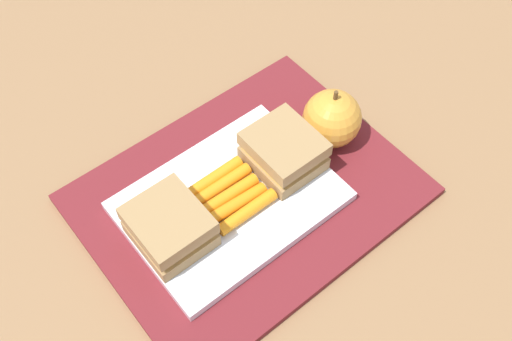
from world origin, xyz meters
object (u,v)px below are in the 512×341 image
(apple, at_px, (332,119))
(food_tray, at_px, (230,201))
(sandwich_half_left, at_px, (169,227))
(sandwich_half_right, at_px, (284,151))
(carrot_sticks_bundle, at_px, (229,195))

(apple, bearing_deg, food_tray, 179.68)
(sandwich_half_left, height_order, sandwich_half_right, same)
(carrot_sticks_bundle, height_order, apple, apple)
(food_tray, bearing_deg, sandwich_half_right, 0.00)
(carrot_sticks_bundle, xyz_separation_m, apple, (0.15, -0.00, 0.02))
(sandwich_half_left, bearing_deg, food_tray, 0.00)
(sandwich_half_left, distance_m, sandwich_half_right, 0.16)
(food_tray, distance_m, carrot_sticks_bundle, 0.01)
(carrot_sticks_bundle, relative_size, apple, 0.96)
(food_tray, distance_m, apple, 0.16)
(sandwich_half_right, xyz_separation_m, carrot_sticks_bundle, (-0.08, 0.00, -0.02))
(food_tray, bearing_deg, sandwich_half_left, 180.00)
(sandwich_half_left, distance_m, apple, 0.23)
(sandwich_half_left, distance_m, carrot_sticks_bundle, 0.08)
(food_tray, height_order, apple, apple)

